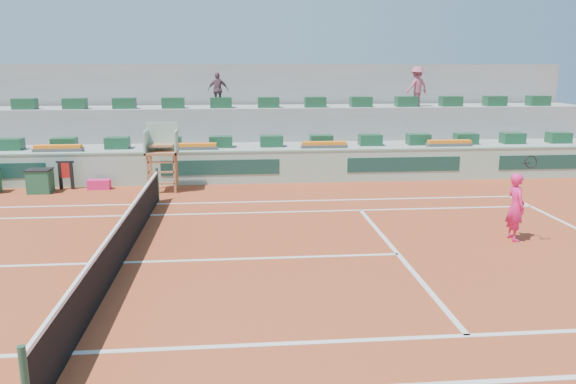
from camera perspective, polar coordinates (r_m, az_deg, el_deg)
name	(u,v)px	position (r m, az deg, el deg)	size (l,w,h in m)	color
ground	(123,263)	(13.40, -16.41, -6.91)	(90.00, 90.00, 0.00)	#93381C
seating_tier_lower	(173,159)	(23.53, -11.61, 3.29)	(36.00, 4.00, 1.20)	#999996
seating_tier_upper	(176,137)	(25.01, -11.29, 5.48)	(36.00, 2.40, 2.60)	#999996
stadium_back_wall	(179,113)	(26.50, -11.02, 7.86)	(36.00, 0.40, 4.40)	#999996
player_bag	(99,184)	(21.32, -18.64, 0.73)	(0.79, 0.35, 0.35)	#ED1E6E
spectator_mid	(218,90)	(24.28, -7.13, 10.25)	(0.87, 0.36, 1.48)	#6F4A57
spectator_right	(417,87)	(25.34, 12.94, 10.39)	(1.10, 0.63, 1.71)	#A75367
court_lines	(123,263)	(13.40, -16.41, -6.89)	(23.89, 11.09, 0.01)	silver
tennis_net	(122,241)	(13.23, -16.55, -4.76)	(0.10, 11.97, 1.10)	black
advertising_hoarding	(167,168)	(21.37, -12.18, 2.40)	(36.00, 0.34, 1.26)	#92B8A2
umpire_chair	(162,148)	(20.25, -12.69, 4.42)	(1.10, 0.90, 2.40)	#965E39
seat_row_lower	(170,142)	(22.53, -11.94, 4.97)	(32.90, 0.60, 0.44)	#18482B
seat_row_upper	(173,103)	(24.27, -11.59, 8.86)	(32.90, 0.60, 0.44)	#18482B
flower_planters	(127,148)	(21.99, -16.06, 4.33)	(26.80, 0.36, 0.28)	#515151
drink_cooler_a	(40,181)	(21.46, -23.88, 1.05)	(0.81, 0.70, 0.84)	#1B5134
towel_rack	(66,173)	(21.64, -21.65, 1.83)	(0.62, 0.10, 1.03)	black
tennis_player	(516,207)	(15.37, 22.13, -1.38)	(0.42, 0.88, 2.28)	#ED1E6E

